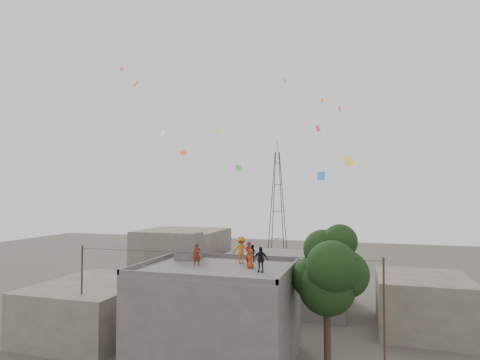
# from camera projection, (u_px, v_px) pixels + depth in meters

# --- Properties ---
(ground) EXTENTS (140.00, 140.00, 0.00)m
(ground) POSITION_uv_depth(u_px,v_px,m) (216.00, 360.00, 26.57)
(ground) COLOR #49443C
(ground) RESTS_ON ground
(main_building) EXTENTS (10.00, 8.00, 6.10)m
(main_building) POSITION_uv_depth(u_px,v_px,m) (216.00, 314.00, 26.68)
(main_building) COLOR #52504D
(main_building) RESTS_ON ground
(parapet) EXTENTS (10.00, 8.00, 0.30)m
(parapet) POSITION_uv_depth(u_px,v_px,m) (217.00, 265.00, 26.79)
(parapet) COLOR #52504D
(parapet) RESTS_ON main_building
(stair_head_box) EXTENTS (1.60, 1.80, 2.00)m
(stair_head_box) POSITION_uv_depth(u_px,v_px,m) (189.00, 246.00, 30.23)
(stair_head_box) COLOR #52504D
(stair_head_box) RESTS_ON main_building
(neighbor_west) EXTENTS (8.00, 10.00, 4.00)m
(neighbor_west) POSITION_uv_depth(u_px,v_px,m) (95.00, 308.00, 31.74)
(neighbor_west) COLOR #595346
(neighbor_west) RESTS_ON ground
(neighbor_north) EXTENTS (12.00, 9.00, 5.00)m
(neighbor_north) POSITION_uv_depth(u_px,v_px,m) (285.00, 280.00, 39.47)
(neighbor_north) COLOR #52504D
(neighbor_north) RESTS_ON ground
(neighbor_northwest) EXTENTS (9.00, 8.00, 7.00)m
(neighbor_northwest) POSITION_uv_depth(u_px,v_px,m) (182.00, 261.00, 44.89)
(neighbor_northwest) COLOR #595346
(neighbor_northwest) RESTS_ON ground
(neighbor_east) EXTENTS (7.00, 8.00, 4.40)m
(neighbor_east) POSITION_uv_depth(u_px,v_px,m) (423.00, 304.00, 32.16)
(neighbor_east) COLOR #595346
(neighbor_east) RESTS_ON ground
(tree) EXTENTS (4.90, 4.60, 9.10)m
(tree) POSITION_uv_depth(u_px,v_px,m) (330.00, 272.00, 25.22)
(tree) COLOR black
(tree) RESTS_ON ground
(utility_line) EXTENTS (20.12, 0.62, 7.40)m
(utility_line) POSITION_uv_depth(u_px,v_px,m) (217.00, 308.00, 25.36)
(utility_line) COLOR black
(utility_line) RESTS_ON ground
(transmission_tower) EXTENTS (2.97, 2.97, 20.01)m
(transmission_tower) POSITION_uv_depth(u_px,v_px,m) (277.00, 206.00, 66.30)
(transmission_tower) COLOR black
(transmission_tower) RESTS_ON ground
(person_red_adult) EXTENTS (0.71, 0.60, 1.66)m
(person_red_adult) POSITION_uv_depth(u_px,v_px,m) (249.00, 254.00, 27.43)
(person_red_adult) COLOR maroon
(person_red_adult) RESTS_ON main_building
(person_orange_child) EXTENTS (0.75, 0.67, 1.29)m
(person_orange_child) POSITION_uv_depth(u_px,v_px,m) (250.00, 258.00, 26.54)
(person_orange_child) COLOR #BE4015
(person_orange_child) RESTS_ON main_building
(person_dark_child) EXTENTS (0.70, 0.61, 1.22)m
(person_dark_child) POSITION_uv_depth(u_px,v_px,m) (252.00, 253.00, 29.30)
(person_dark_child) COLOR black
(person_dark_child) RESTS_ON main_building
(person_dark_adult) EXTENTS (0.95, 0.43, 1.59)m
(person_dark_adult) POSITION_uv_depth(u_px,v_px,m) (260.00, 259.00, 25.25)
(person_dark_adult) COLOR black
(person_dark_adult) RESTS_ON main_building
(person_orange_adult) EXTENTS (1.30, 0.85, 1.90)m
(person_orange_adult) POSITION_uv_depth(u_px,v_px,m) (241.00, 250.00, 28.44)
(person_orange_adult) COLOR #B46514
(person_orange_adult) RESTS_ON main_building
(person_red_child) EXTENTS (0.64, 0.53, 1.50)m
(person_red_child) POSITION_uv_depth(u_px,v_px,m) (197.00, 255.00, 27.58)
(person_red_child) COLOR maroon
(person_red_child) RESTS_ON main_building
(kites) EXTENTS (18.83, 18.48, 11.22)m
(kites) POSITION_uv_depth(u_px,v_px,m) (258.00, 130.00, 31.75)
(kites) COLOR #FF521A
(kites) RESTS_ON ground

